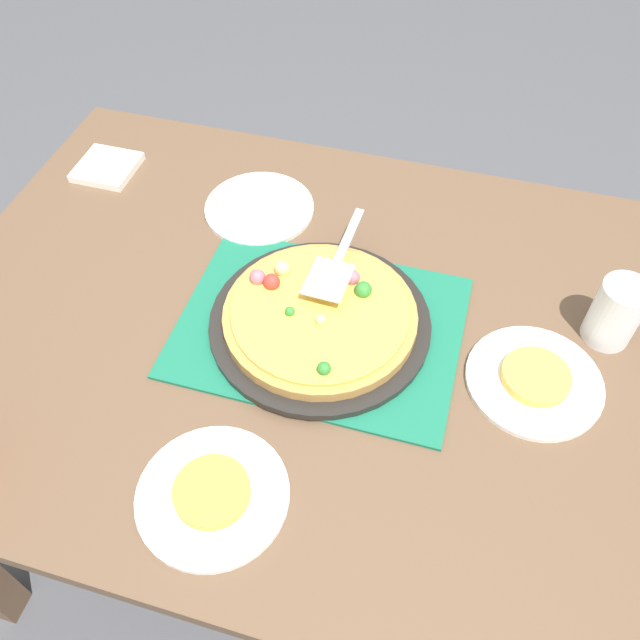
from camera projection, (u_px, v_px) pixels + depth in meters
ground_plane at (320, 505)px, 1.71m from camera, size 8.00×8.00×0.00m
dining_table at (320, 364)px, 1.21m from camera, size 1.40×1.00×0.75m
placemat at (320, 326)px, 1.13m from camera, size 0.48×0.36×0.01m
pizza_pan at (320, 323)px, 1.12m from camera, size 0.38×0.38×0.01m
pizza at (319, 314)px, 1.10m from camera, size 0.33×0.33×0.05m
plate_near_left at (213, 495)px, 0.93m from camera, size 0.22×0.22×0.01m
plate_far_right at (534, 381)px, 1.05m from camera, size 0.22×0.22×0.01m
plate_side at (259, 208)px, 1.32m from camera, size 0.22×0.22×0.01m
served_slice_left at (212, 491)px, 0.92m from camera, size 0.11×0.11×0.02m
served_slice_right at (536, 376)px, 1.04m from camera, size 0.11×0.11×0.02m
cup_far at (616, 313)px, 1.07m from camera, size 0.08×0.08×0.12m
pizza_server at (338, 260)px, 1.13m from camera, size 0.07×0.23×0.01m
napkin_stack at (107, 167)px, 1.40m from camera, size 0.12×0.12×0.02m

